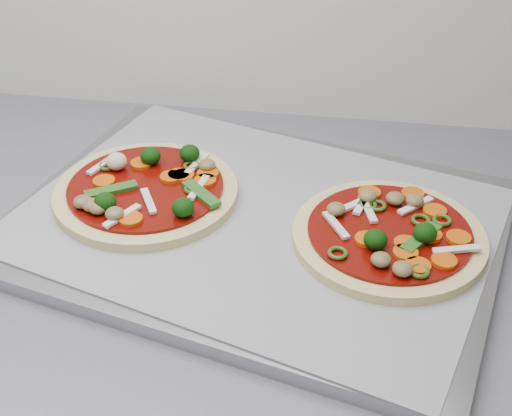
# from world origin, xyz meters

# --- Properties ---
(baking_tray) EXTENTS (0.59, 0.49, 0.02)m
(baking_tray) POSITION_xyz_m (-0.40, 1.32, 0.91)
(baking_tray) COLOR #9C9BA1
(baking_tray) RESTS_ON countertop
(parchment) EXTENTS (0.57, 0.49, 0.00)m
(parchment) POSITION_xyz_m (-0.40, 1.32, 0.92)
(parchment) COLOR gray
(parchment) RESTS_ON baking_tray
(pizza_left) EXTENTS (0.23, 0.23, 0.03)m
(pizza_left) POSITION_xyz_m (-0.52, 1.34, 0.93)
(pizza_left) COLOR tan
(pizza_left) RESTS_ON parchment
(pizza_right) EXTENTS (0.22, 0.22, 0.03)m
(pizza_right) POSITION_xyz_m (-0.25, 1.30, 0.93)
(pizza_right) COLOR tan
(pizza_right) RESTS_ON parchment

